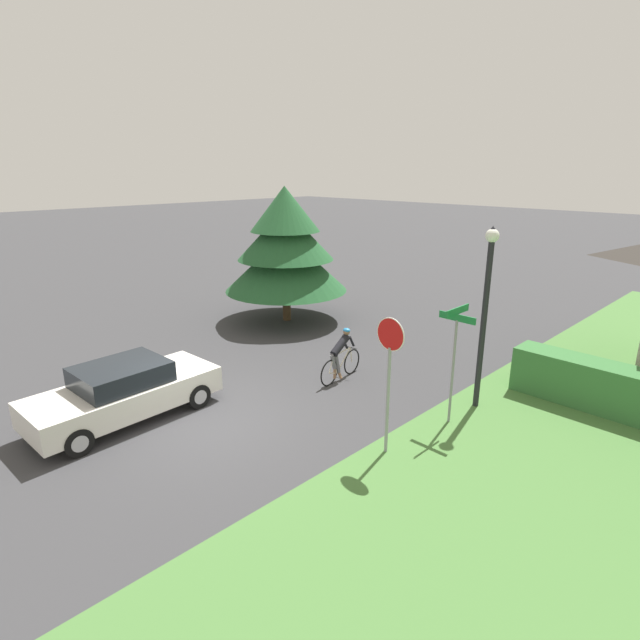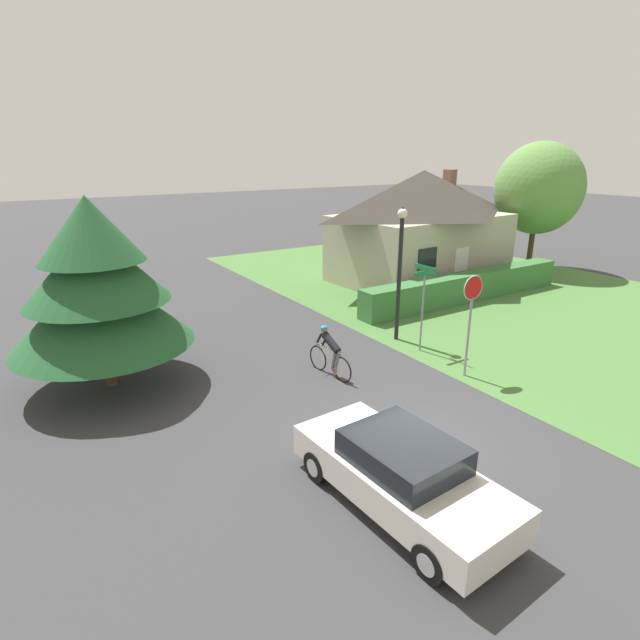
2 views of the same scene
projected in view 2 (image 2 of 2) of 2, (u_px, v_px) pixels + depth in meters
ground_plane at (419, 450)px, 10.80m from camera, size 140.00×140.00×0.00m
grass_verge_right at (560, 314)px, 19.77m from camera, size 16.00×36.00×0.01m
cottage_house at (421, 224)px, 24.34m from camera, size 9.12×6.05×5.28m
hedge_row at (466, 287)px, 21.42m from camera, size 10.99×0.90×1.19m
sedan_left_lane at (401, 473)px, 8.90m from camera, size 1.99×4.42×1.38m
cyclist at (330, 353)px, 14.16m from camera, size 0.44×1.82×1.47m
stop_sign at (471, 307)px, 13.71m from camera, size 0.68×0.07×2.95m
street_lamp at (400, 261)px, 16.27m from camera, size 0.32×0.32×4.48m
street_name_sign at (424, 293)px, 15.55m from camera, size 0.90×0.90×2.80m
conifer_tall_near at (97, 284)px, 12.88m from camera, size 4.67×4.67×5.12m
deciduous_tree_right at (539, 189)px, 26.00m from camera, size 4.48×4.48×6.64m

